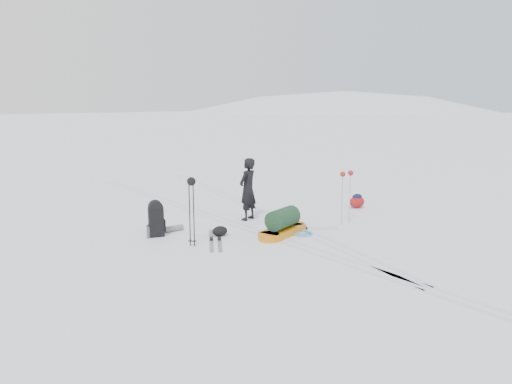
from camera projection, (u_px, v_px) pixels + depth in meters
ground at (249, 230)px, 12.18m from camera, size 200.00×200.00×0.00m
snow_hill_backdrop at (275, 384)px, 127.89m from camera, size 359.50×192.00×162.45m
ski_tracks at (251, 219)px, 13.23m from camera, size 3.38×17.97×0.01m
skier at (248, 189)px, 13.02m from camera, size 0.70×0.60×1.64m
pulk_sled at (283, 225)px, 11.69m from camera, size 1.71×1.05×0.63m
expedition_rucksack at (158, 219)px, 11.57m from camera, size 0.94×0.41×0.85m
ski_poles_black at (191, 190)px, 10.61m from camera, size 0.19×0.19×1.51m
ski_poles_silver at (347, 180)px, 12.55m from camera, size 0.43×0.16×1.36m
touring_skis_grey at (215, 240)px, 11.26m from camera, size 1.09×1.71×0.07m
touring_skis_white at (303, 228)px, 12.23m from camera, size 1.59×1.12×0.06m
rope_coil at (302, 233)px, 11.77m from camera, size 0.48×0.48×0.06m
small_daypack at (357, 201)px, 14.56m from camera, size 0.52×0.42×0.41m
thermos_pair at (150, 231)px, 11.52m from camera, size 0.23×0.28×0.31m
stuff_sack at (220, 231)px, 11.60m from camera, size 0.40×0.31×0.23m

